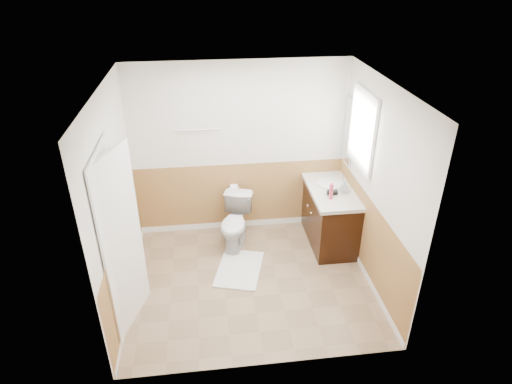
{
  "coord_description": "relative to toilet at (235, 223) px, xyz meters",
  "views": [
    {
      "loc": [
        -0.47,
        -4.31,
        3.67
      ],
      "look_at": [
        0.1,
        0.25,
        1.15
      ],
      "focal_mm": 30.61,
      "sensor_mm": 36.0,
      "label": 1
    }
  ],
  "objects": [
    {
      "name": "hair_dryer_body",
      "position": [
        1.29,
        -0.22,
        0.52
      ],
      "size": [
        0.14,
        0.07,
        0.07
      ],
      "primitive_type": "cylinder",
      "rotation": [
        0.0,
        1.57,
        0.0
      ],
      "color": "black",
      "rests_on": "countertop"
    },
    {
      "name": "wall_back",
      "position": [
        0.12,
        0.48,
        0.89
      ],
      "size": [
        3.0,
        0.0,
        3.0
      ],
      "primitive_type": "plane",
      "rotation": [
        1.57,
        0.0,
        0.0
      ],
      "color": "silver",
      "rests_on": "floor"
    },
    {
      "name": "wall_front",
      "position": [
        0.12,
        -2.12,
        0.89
      ],
      "size": [
        3.0,
        0.0,
        3.0
      ],
      "primitive_type": "plane",
      "rotation": [
        -1.57,
        0.0,
        0.0
      ],
      "color": "silver",
      "rests_on": "floor"
    },
    {
      "name": "soap_dispenser",
      "position": [
        1.46,
        -0.18,
        0.58
      ],
      "size": [
        0.09,
        0.09,
        0.18
      ],
      "primitive_type": "imported",
      "rotation": [
        0.0,
        0.0,
        0.05
      ],
      "color": "#9CA1B0",
      "rests_on": "countertop"
    },
    {
      "name": "ceiling",
      "position": [
        0.12,
        -0.82,
        2.14
      ],
      "size": [
        3.0,
        3.0,
        0.0
      ],
      "primitive_type": "plane",
      "rotation": [
        3.14,
        0.0,
        0.0
      ],
      "color": "white",
      "rests_on": "floor"
    },
    {
      "name": "lotion_bottle",
      "position": [
        1.24,
        -0.33,
        0.6
      ],
      "size": [
        0.05,
        0.05,
        0.22
      ],
      "primitive_type": "cylinder",
      "color": "#D43656",
      "rests_on": "countertop"
    },
    {
      "name": "wainscot_front",
      "position": [
        0.12,
        -2.11,
        0.14
      ],
      "size": [
        3.0,
        0.0,
        3.0
      ],
      "primitive_type": "plane",
      "rotation": [
        -1.57,
        0.0,
        0.0
      ],
      "color": "#9E773F",
      "rests_on": "floor"
    },
    {
      "name": "wall_right",
      "position": [
        1.62,
        -0.82,
        0.89
      ],
      "size": [
        0.0,
        3.0,
        3.0
      ],
      "primitive_type": "plane",
      "rotation": [
        1.57,
        0.0,
        -1.57
      ],
      "color": "silver",
      "rests_on": "floor"
    },
    {
      "name": "wainscot_left",
      "position": [
        -1.36,
        -0.82,
        0.14
      ],
      "size": [
        0.0,
        2.6,
        2.6
      ],
      "primitive_type": "plane",
      "rotation": [
        1.57,
        0.0,
        1.57
      ],
      "color": "#9E773F",
      "rests_on": "floor"
    },
    {
      "name": "wainscot_right",
      "position": [
        1.61,
        -0.82,
        0.14
      ],
      "size": [
        0.0,
        2.6,
        2.6
      ],
      "primitive_type": "plane",
      "rotation": [
        1.57,
        0.0,
        -1.57
      ],
      "color": "#9E773F",
      "rests_on": "floor"
    },
    {
      "name": "wall_left",
      "position": [
        -1.38,
        -0.82,
        0.89
      ],
      "size": [
        0.0,
        3.0,
        3.0
      ],
      "primitive_type": "plane",
      "rotation": [
        1.57,
        0.0,
        1.57
      ],
      "color": "silver",
      "rests_on": "floor"
    },
    {
      "name": "toilet",
      "position": [
        0.0,
        0.0,
        0.0
      ],
      "size": [
        0.58,
        0.79,
        0.72
      ],
      "primitive_type": "imported",
      "rotation": [
        0.0,
        0.0,
        -0.27
      ],
      "color": "silver",
      "rests_on": "floor"
    },
    {
      "name": "mirror_panel",
      "position": [
        1.6,
        0.28,
        1.19
      ],
      "size": [
        0.02,
        0.35,
        0.9
      ],
      "primitive_type": "cube",
      "color": "silver",
      "rests_on": "wall_right"
    },
    {
      "name": "bath_mat",
      "position": [
        0.0,
        -0.58,
        -0.35
      ],
      "size": [
        0.74,
        0.92,
        0.02
      ],
      "primitive_type": "cube",
      "rotation": [
        0.0,
        0.0,
        -0.27
      ],
      "color": "silver",
      "rests_on": "floor"
    },
    {
      "name": "vanity_cabinet",
      "position": [
        1.34,
        -0.07,
        0.04
      ],
      "size": [
        0.55,
        1.1,
        0.8
      ],
      "primitive_type": "cube",
      "color": "black",
      "rests_on": "floor"
    },
    {
      "name": "faucet",
      "position": [
        1.52,
        0.08,
        0.56
      ],
      "size": [
        0.02,
        0.02,
        0.14
      ],
      "primitive_type": "cylinder",
      "color": "silver",
      "rests_on": "countertop"
    },
    {
      "name": "towel_bar",
      "position": [
        -0.43,
        0.43,
        1.24
      ],
      "size": [
        0.62,
        0.02,
        0.02
      ],
      "primitive_type": "cylinder",
      "rotation": [
        0.0,
        1.57,
        0.0
      ],
      "color": "silver",
      "rests_on": "wall_back"
    },
    {
      "name": "window_frame",
      "position": [
        1.59,
        -0.23,
        1.39
      ],
      "size": [
        0.04,
        0.8,
        1.0
      ],
      "primitive_type": "cube",
      "color": "white",
      "rests_on": "wall_right"
    },
    {
      "name": "window_glass",
      "position": [
        1.61,
        -0.23,
        1.39
      ],
      "size": [
        0.01,
        0.7,
        0.9
      ],
      "primitive_type": "cube",
      "color": "white",
      "rests_on": "wall_right"
    },
    {
      "name": "sink_basin",
      "position": [
        1.34,
        0.08,
        0.5
      ],
      "size": [
        0.36,
        0.36,
        0.02
      ],
      "primitive_type": "cylinder",
      "color": "silver",
      "rests_on": "countertop"
    },
    {
      "name": "door",
      "position": [
        -1.28,
        -1.27,
        0.66
      ],
      "size": [
        0.29,
        0.78,
        2.04
      ],
      "primitive_type": "cube",
      "rotation": [
        0.0,
        0.0,
        -0.31
      ],
      "color": "white",
      "rests_on": "wall_left"
    },
    {
      "name": "hair_dryer_handle",
      "position": [
        1.26,
        -0.16,
        0.49
      ],
      "size": [
        0.03,
        0.03,
        0.07
      ],
      "primitive_type": "cylinder",
      "color": "black",
      "rests_on": "countertop"
    },
    {
      "name": "vanity_knob_left",
      "position": [
        1.04,
        -0.17,
        0.19
      ],
      "size": [
        0.03,
        0.03,
        0.03
      ],
      "primitive_type": "sphere",
      "color": "silver",
      "rests_on": "vanity_cabinet"
    },
    {
      "name": "door_knob",
      "position": [
        -1.22,
        -0.94,
        0.59
      ],
      "size": [
        0.06,
        0.06,
        0.06
      ],
      "primitive_type": "sphere",
      "color": "silver",
      "rests_on": "door"
    },
    {
      "name": "tp_roll",
      "position": [
        0.02,
        0.41,
        0.34
      ],
      "size": [
        0.1,
        0.11,
        0.11
      ],
      "primitive_type": "cylinder",
      "rotation": [
        0.0,
        1.57,
        0.0
      ],
      "color": "white",
      "rests_on": "tp_holder_bar"
    },
    {
      "name": "door_frame",
      "position": [
        -1.35,
        -1.27,
        0.67
      ],
      "size": [
        0.02,
        0.92,
        2.1
      ],
      "primitive_type": "cube",
      "color": "white",
      "rests_on": "wall_left"
    },
    {
      "name": "countertop",
      "position": [
        1.33,
        -0.07,
        0.46
      ],
      "size": [
        0.6,
        1.15,
        0.05
      ],
      "primitive_type": "cube",
      "color": "beige",
      "rests_on": "vanity_cabinet"
    },
    {
      "name": "wainscot_back",
      "position": [
        0.12,
        0.47,
        0.14
      ],
      "size": [
        3.0,
        0.0,
        3.0
      ],
      "primitive_type": "plane",
      "rotation": [
        1.57,
        0.0,
        0.0
      ],
      "color": "#9E773F",
      "rests_on": "floor"
    },
    {
      "name": "tp_holder_bar",
      "position": [
        0.02,
        0.41,
        0.34
      ],
      "size": [
        0.14,
        0.02,
        0.02
      ],
      "primitive_type": "cylinder",
      "rotation": [
        0.0,
        1.57,
        0.0
      ],
      "color": "silver",
      "rests_on": "wall_back"
    },
    {
      "name": "vanity_knob_right",
      "position": [
        1.04,
        0.03,
        0.19
      ],
      "size": [
        0.03,
        0.03,
        0.03
      ],
      "primitive_type": "sphere",
      "color": "silver",
      "rests_on": "vanity_cabinet"
    },
    {
      "name": "tp_sheet",
      "position": [
        0.02,
        0.41,
        0.23
      ],
      "size": [
        0.1,
        0.01,
        0.16
      ],
      "primitive_type": "cube",
      "color": "white",
      "rests_on": "tp_roll"
    },
    {
      "name": "floor",
      "position": [
        0.12,
        -0.82,
        -0.36
      ],
      "size": [
        3.0,
        3.0,
        0.0
      ],
      "primitive_type": "plane",
      "color": "#8C7051",
      "rests_on": "ground"
    }
  ]
}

